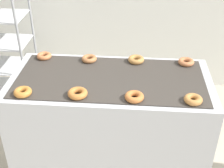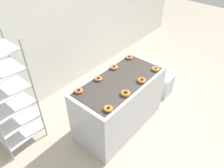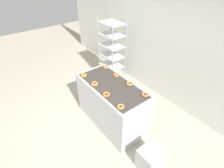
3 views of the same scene
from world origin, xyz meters
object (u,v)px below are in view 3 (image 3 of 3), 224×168
Objects in this scene: donut_far_left at (106,67)px; glaze_bin at (151,158)px; fryer_machine at (112,104)px; donut_near_left at (84,75)px; donut_far_midright at (130,83)px; donut_near_right at (121,107)px; donut_far_right at (145,94)px; donut_far_midleft at (116,75)px; donut_near_midleft at (95,84)px; baking_rack_cart at (112,51)px; donut_near_midright at (106,94)px.

glaze_bin is at bearing -12.50° from donut_far_left.
fryer_machine is at bearing -25.56° from donut_far_left.
glaze_bin is 1.92m from donut_near_left.
donut_near_right is at bearing -54.30° from donut_far_midright.
donut_far_midleft is at bearing -179.25° from donut_far_right.
baking_rack_cart is at bearing 131.17° from donut_near_midleft.
donut_near_right is (1.14, 0.01, -0.00)m from donut_near_left.
fryer_machine is 11.69× the size of donut_near_midright.
baking_rack_cart reaches higher than donut_far_midright.
donut_far_left is 1.15m from donut_far_right.
donut_far_midleft is at bearing 126.12° from donut_near_midright.
donut_near_left is at bearing -60.70° from baking_rack_cart.
donut_near_midright reaches higher than glaze_bin.
baking_rack_cart is 2.20m from donut_near_right.
glaze_bin is (1.19, -0.12, -0.26)m from fryer_machine.
donut_near_right is at bearing -0.59° from donut_near_midleft.
baking_rack_cart is at bearing 146.19° from donut_near_right.
donut_near_midright reaches higher than fryer_machine.
glaze_bin is at bearing -23.75° from baking_rack_cart.
donut_near_right is 0.65m from donut_far_midright.
donut_far_right is (-0.61, 0.38, 0.75)m from glaze_bin.
donut_far_right reaches higher than glaze_bin.
baking_rack_cart is 2.77m from glaze_bin.
donut_far_right is (0.40, 0.53, -0.00)m from donut_near_midright.
donut_far_midright reaches higher than fryer_machine.
glaze_bin is at bearing 12.86° from donut_near_right.
donut_far_right is at bearing -0.72° from donut_far_midright.
donut_near_left is 0.37m from donut_near_midleft.
donut_near_right is at bearing 0.31° from donut_near_left.
baking_rack_cart is at bearing 156.25° from glaze_bin.
donut_near_midleft reaches higher than glaze_bin.
fryer_machine is 11.15× the size of donut_near_midleft.
donut_far_left is at bearing 125.26° from donut_near_midleft.
donut_near_right is 1.26m from donut_far_left.
donut_near_left is 0.75m from donut_near_midright.
donut_near_midleft is 0.65m from donut_far_midright.
donut_far_midleft and donut_far_right have the same top height.
donut_near_midright reaches higher than donut_far_midleft.
donut_far_midright is at bearing 2.28° from donut_far_midleft.
baking_rack_cart is 1.62m from donut_near_midleft.
donut_near_midleft is at bearing -54.74° from donut_far_left.
glaze_bin is 3.44× the size of donut_near_right.
donut_near_midright and donut_far_midright have the same top height.
donut_near_midright is at bearing -35.37° from donut_far_left.
donut_far_left is at bearing 179.56° from donut_far_right.
donut_near_right and donut_far_midright have the same top height.
donut_far_midleft is at bearing 145.86° from donut_near_right.
baking_rack_cart reaches higher than fryer_machine.
donut_near_midright is at bearing -171.93° from glaze_bin.
baking_rack_cart reaches higher than donut_far_midleft.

